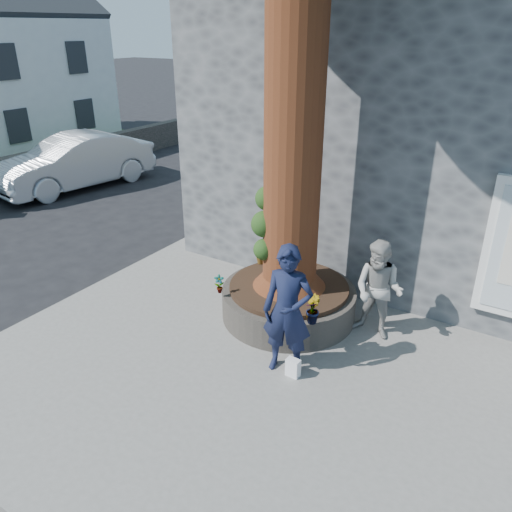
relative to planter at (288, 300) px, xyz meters
The scene contains 13 objects.
ground 2.19m from the planter, 111.80° to the right, with size 120.00×120.00×0.00m, color black.
pavement 1.27m from the planter, 55.01° to the right, with size 9.00×8.00×0.12m, color slate.
yellow_line 4.00m from the planter, 165.44° to the right, with size 0.10×30.00×0.01m, color yellow.
stone_shop 6.12m from the planter, 71.86° to the left, with size 10.30×8.30×6.30m.
planter is the anchor object (origin of this frame).
man 1.65m from the planter, 62.51° to the right, with size 0.72×0.47×1.97m, color #121833.
woman 1.59m from the planter, ahead, with size 0.80×0.63×1.65m, color #9F9D98.
shopping_bag 1.68m from the planter, 58.98° to the right, with size 0.20×0.12×0.28m, color white.
car_silver 10.21m from the planter, 160.16° to the left, with size 1.75×5.02×1.65m, color silver.
plant_a 1.29m from the planter, 135.00° to the right, with size 0.17×0.11×0.32m, color gray.
plant_b 1.31m from the planter, 45.00° to the right, with size 0.24×0.23×0.44m, color gray.
plant_c 1.29m from the planter, 45.00° to the right, with size 0.19×0.19×0.34m, color gray.
plant_d 1.07m from the planter, 151.52° to the left, with size 0.25×0.22×0.28m, color gray.
Camera 1 is at (4.31, -4.68, 4.74)m, focal length 35.00 mm.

